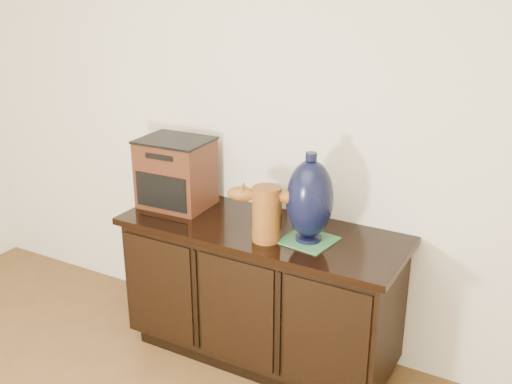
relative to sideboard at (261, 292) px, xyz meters
The scene contains 6 objects.
sideboard is the anchor object (origin of this frame).
terracotta_vessel 0.54m from the sideboard, 52.07° to the right, with size 0.38×0.18×0.27m.
tv_radio 0.78m from the sideboard, behind, with size 0.38×0.31×0.37m.
green_mat 0.46m from the sideboard, ahead, with size 0.23×0.23×0.01m, color #2F6A3B.
lamp_base 0.64m from the sideboard, ahead, with size 0.25×0.25×0.43m.
spray_can 0.49m from the sideboard, 93.98° to the left, with size 0.06×0.06×0.16m.
Camera 1 is at (1.31, -0.18, 1.97)m, focal length 42.00 mm.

